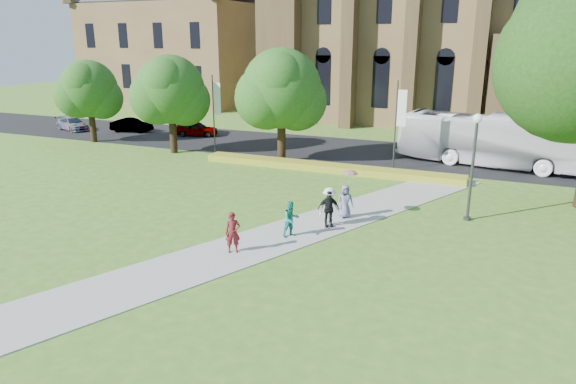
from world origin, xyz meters
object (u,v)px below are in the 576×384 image
at_px(tour_coach, 494,140).
at_px(car_0, 196,129).
at_px(car_1, 132,125).
at_px(car_2, 72,124).
at_px(pedestrian_0, 233,233).
at_px(streetlamp, 474,155).

relative_size(tour_coach, car_0, 3.31).
distance_m(car_0, car_1, 6.85).
distance_m(car_1, car_2, 6.23).
relative_size(car_1, pedestrian_0, 2.28).
bearing_deg(car_2, tour_coach, -70.53).
bearing_deg(pedestrian_0, tour_coach, 35.06).
bearing_deg(streetlamp, tour_coach, 87.06).
bearing_deg(pedestrian_0, car_1, 105.99).
height_order(car_0, car_1, car_0).
bearing_deg(car_1, streetlamp, -124.34).
height_order(tour_coach, car_2, tour_coach).
xyz_separation_m(tour_coach, car_1, (-32.29, 1.22, -1.17)).
distance_m(streetlamp, pedestrian_0, 12.09).
bearing_deg(streetlamp, car_2, 161.93).
bearing_deg(car_2, pedestrian_0, -105.80).
height_order(streetlamp, pedestrian_0, streetlamp).
bearing_deg(car_2, car_0, -62.02).
relative_size(car_0, car_1, 1.00).
xyz_separation_m(tour_coach, car_2, (-38.37, -0.14, -1.21)).
bearing_deg(tour_coach, car_2, 99.58).
bearing_deg(car_1, pedestrian_0, -144.41).
xyz_separation_m(car_0, car_1, (-6.83, -0.62, -0.02)).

